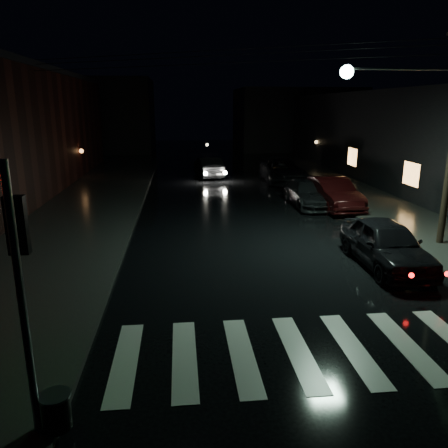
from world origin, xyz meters
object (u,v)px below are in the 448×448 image
object	(u,v)px
parked_car_b	(332,193)
oncoming_car	(208,167)
parked_car_a	(386,244)
parked_car_d	(283,171)
parked_car_c	(308,193)

from	to	relation	value
parked_car_b	oncoming_car	distance (m)	12.11
parked_car_a	parked_car_b	world-z (taller)	parked_car_b
oncoming_car	parked_car_d	bearing A→B (deg)	142.41
parked_car_c	parked_car_d	xyz separation A→B (m)	(0.33, 7.13, 0.11)
parked_car_b	parked_car_a	bearing A→B (deg)	-101.07
parked_car_c	parked_car_d	world-z (taller)	parked_car_d
parked_car_b	parked_car_d	distance (m)	7.89
parked_car_a	parked_car_c	distance (m)	8.96
parked_car_a	oncoming_car	bearing A→B (deg)	103.62
parked_car_a	parked_car_b	distance (m)	8.30
parked_car_c	oncoming_car	xyz separation A→B (m)	(-4.52, 10.05, 0.07)
parked_car_c	parked_car_d	distance (m)	7.14
parked_car_b	parked_car_d	size ratio (longest dim) A/B	0.85
parked_car_c	parked_car_a	bearing A→B (deg)	-90.93
parked_car_b	parked_car_c	xyz separation A→B (m)	(-0.99, 0.73, -0.12)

